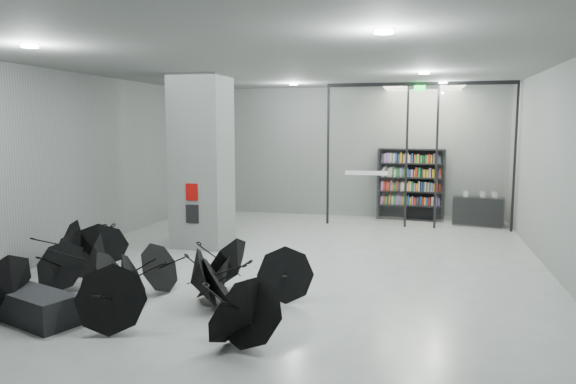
% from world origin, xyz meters
% --- Properties ---
extents(room, '(14.00, 14.02, 4.01)m').
position_xyz_m(room, '(0.00, 0.00, 2.84)').
color(room, gray).
rests_on(room, ground).
extents(column, '(1.20, 1.20, 4.00)m').
position_xyz_m(column, '(-2.50, 2.00, 2.00)').
color(column, slate).
rests_on(column, ground).
extents(fire_cabinet, '(0.28, 0.04, 0.38)m').
position_xyz_m(fire_cabinet, '(-2.50, 1.38, 1.35)').
color(fire_cabinet, '#A50A07').
rests_on(fire_cabinet, column).
extents(info_panel, '(0.30, 0.03, 0.42)m').
position_xyz_m(info_panel, '(-2.50, 1.38, 0.85)').
color(info_panel, black).
rests_on(info_panel, column).
extents(exit_sign, '(0.30, 0.06, 0.15)m').
position_xyz_m(exit_sign, '(2.40, 5.30, 3.82)').
color(exit_sign, '#0CE533').
rests_on(exit_sign, room).
extents(glass_partition, '(5.06, 0.08, 4.00)m').
position_xyz_m(glass_partition, '(2.39, 5.50, 2.18)').
color(glass_partition, silver).
rests_on(glass_partition, ground).
extents(bench, '(1.50, 1.03, 0.44)m').
position_xyz_m(bench, '(-2.91, -3.32, 0.22)').
color(bench, black).
rests_on(bench, ground).
extents(bookshelf, '(1.98, 0.58, 2.14)m').
position_xyz_m(bookshelf, '(2.22, 6.75, 1.07)').
color(bookshelf, black).
rests_on(bookshelf, ground).
extents(shop_counter, '(1.44, 0.77, 0.82)m').
position_xyz_m(shop_counter, '(4.12, 6.21, 0.41)').
color(shop_counter, black).
rests_on(shop_counter, ground).
extents(umbrella_cluster, '(5.67, 4.39, 1.31)m').
position_xyz_m(umbrella_cluster, '(-1.95, -2.02, 0.30)').
color(umbrella_cluster, black).
rests_on(umbrella_cluster, ground).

